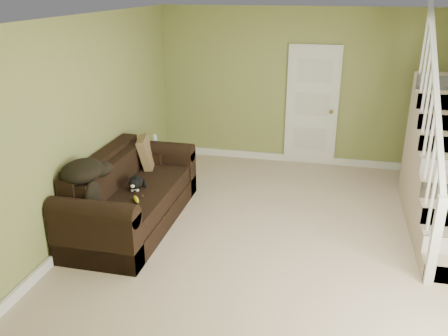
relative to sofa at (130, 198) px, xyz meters
The scene contains 14 objects.
floor 2.05m from the sofa, ahead, with size 5.00×5.50×0.01m, color tan.
ceiling 3.02m from the sofa, ahead, with size 5.00×5.50×0.01m, color white.
wall_back 3.58m from the sofa, 54.21° to the left, with size 5.00×0.04×2.60m, color olive.
wall_front 3.50m from the sofa, 53.16° to the right, with size 5.00×0.04×2.60m, color olive.
wall_left 1.07m from the sofa, behind, with size 0.04×5.50×2.60m, color olive.
baseboard_back 3.44m from the sofa, 53.92° to the left, with size 5.00×0.04×0.12m, color white.
baseboard_left 0.54m from the sofa, behind, with size 0.04×5.50×0.12m, color white.
door 3.54m from the sofa, 52.45° to the left, with size 0.86×0.12×2.02m.
sofa is the anchor object (origin of this frame).
side_table 1.14m from the sofa, 96.46° to the left, with size 0.57×0.57×0.87m.
cat 0.26m from the sofa, 14.66° to the right, with size 0.26×0.45×0.22m.
banana 0.48m from the sofa, 55.21° to the right, with size 0.06×0.20×0.06m, color gold.
throw_pillow 0.85m from the sofa, 94.78° to the left, with size 0.11×0.44×0.44m, color #43291A.
throw_blanket 0.91m from the sofa, 111.69° to the right, with size 0.44×0.58×0.24m, color black.
Camera 1 is at (0.41, -5.18, 2.93)m, focal length 38.00 mm.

